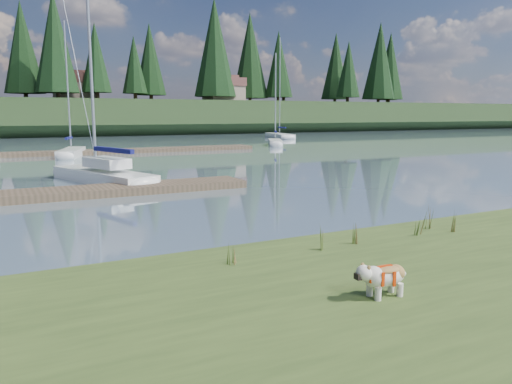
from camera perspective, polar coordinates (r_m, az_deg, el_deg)
ground at (r=41.38m, az=-20.01°, el=4.05°), size 200.00×200.00×0.00m
bank at (r=7.88m, az=19.23°, el=-13.62°), size 60.00×9.00×0.35m
ridge at (r=84.09m, az=-24.09°, el=7.73°), size 200.00×20.00×5.00m
bulldog at (r=7.97m, az=14.41°, el=-9.17°), size 0.91×0.42×0.54m
sailboat_main at (r=24.40m, az=-17.75°, el=2.13°), size 3.88×7.90×11.34m
dock_near at (r=20.18m, az=-23.24°, el=-0.30°), size 16.00×2.00×0.30m
dock_far at (r=41.68m, az=-17.29°, el=4.42°), size 26.00×2.20×0.30m
sailboat_bg_2 at (r=40.09m, az=-20.23°, el=4.37°), size 3.02×6.53×9.83m
sailboat_bg_4 at (r=50.73m, az=2.18°, el=5.75°), size 3.80×5.92×9.13m
sailboat_bg_5 at (r=66.79m, az=2.50°, el=6.50°), size 3.91×9.28×12.90m
weed_0 at (r=10.44m, az=7.66°, el=-5.10°), size 0.17×0.14×0.63m
weed_1 at (r=10.97m, az=11.18°, el=-4.73°), size 0.17×0.14×0.53m
weed_2 at (r=12.74m, az=21.66°, el=-3.06°), size 0.17×0.14×0.65m
weed_3 at (r=9.38m, az=-2.85°, el=-7.05°), size 0.17×0.14×0.48m
weed_4 at (r=12.14m, az=18.21°, el=-3.78°), size 0.17×0.14×0.48m
weed_5 at (r=12.81m, az=19.10°, el=-2.87°), size 0.17×0.14×0.64m
mud_lip at (r=11.19m, az=2.51°, el=-6.95°), size 60.00×0.50×0.14m
conifer_4 at (r=78.01m, az=-21.98°, el=15.63°), size 6.16×6.16×15.10m
conifer_5 at (r=83.80m, az=-13.74°, el=13.94°), size 3.96×3.96×10.35m
conifer_6 at (r=86.38m, az=-4.75°, el=16.12°), size 7.04×7.04×17.00m
conifer_7 at (r=95.07m, az=2.59°, el=14.38°), size 5.28×5.28×13.20m
conifer_8 at (r=98.94m, az=10.51°, el=13.63°), size 4.62×4.62×11.77m
conifer_9 at (r=109.68m, az=15.05°, el=13.72°), size 5.94×5.94×14.62m
house_1 at (r=82.81m, az=-19.99°, el=11.29°), size 6.30×5.30×4.65m
house_2 at (r=87.50m, az=-3.72°, el=11.64°), size 6.30×5.30×4.65m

